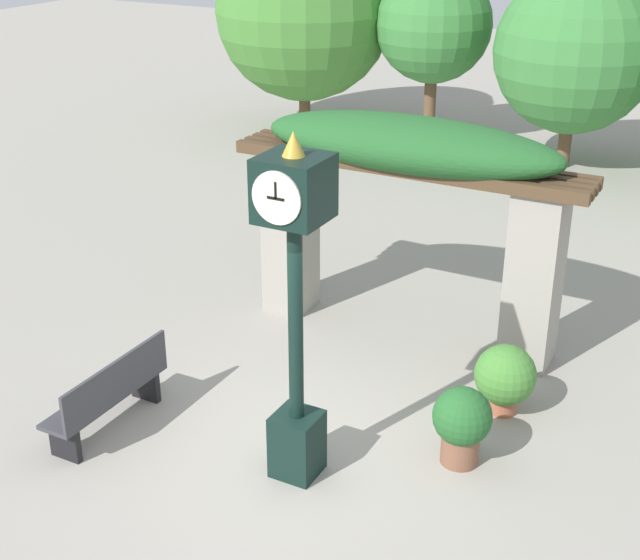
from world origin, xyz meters
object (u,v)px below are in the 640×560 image
object	(u,v)px
park_bench	(110,394)
potted_plant_near_right	(462,422)
potted_plant_near_left	(505,377)
pedestal_clock	(295,295)

from	to	relation	value
park_bench	potted_plant_near_right	bearing A→B (deg)	108.75
potted_plant_near_left	potted_plant_near_right	bearing A→B (deg)	-95.15
potted_plant_near_right	potted_plant_near_left	bearing A→B (deg)	84.85
pedestal_clock	potted_plant_near_right	distance (m)	2.32
pedestal_clock	potted_plant_near_right	bearing A→B (deg)	34.09
pedestal_clock	park_bench	distance (m)	2.76
potted_plant_near_left	park_bench	bearing A→B (deg)	-147.48
pedestal_clock	park_bench	bearing A→B (deg)	-172.97
pedestal_clock	potted_plant_near_left	bearing A→B (deg)	54.18
potted_plant_near_left	park_bench	distance (m)	4.46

